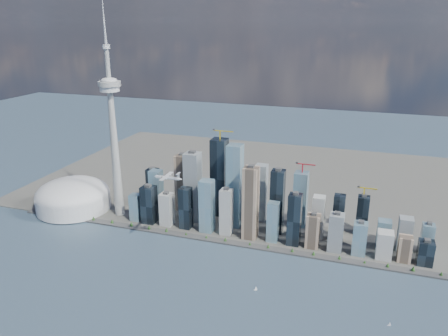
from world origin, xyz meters
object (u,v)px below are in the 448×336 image
(sailboat_west, at_px, (256,289))
(sailboat_east, at_px, (389,324))
(needle_tower, at_px, (113,131))
(dome_stadium, at_px, (73,196))
(airplane, at_px, (168,177))

(sailboat_west, height_order, sailboat_east, sailboat_west)
(needle_tower, xyz_separation_m, dome_stadium, (-140.00, -10.00, -196.40))
(airplane, height_order, sailboat_west, airplane)
(sailboat_west, distance_m, sailboat_east, 248.54)
(needle_tower, distance_m, sailboat_west, 546.02)
(sailboat_east, bearing_deg, dome_stadium, 152.85)
(sailboat_east, bearing_deg, sailboat_west, 162.62)
(dome_stadium, height_order, sailboat_west, dome_stadium)
(airplane, distance_m, sailboat_west, 291.58)
(sailboat_west, bearing_deg, airplane, 144.14)
(dome_stadium, xyz_separation_m, sailboat_east, (826.39, -244.54, -36.78))
(needle_tower, bearing_deg, sailboat_east, -20.35)
(dome_stadium, height_order, sailboat_east, dome_stadium)
(needle_tower, relative_size, sailboat_west, 54.37)
(dome_stadium, relative_size, airplane, 3.13)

